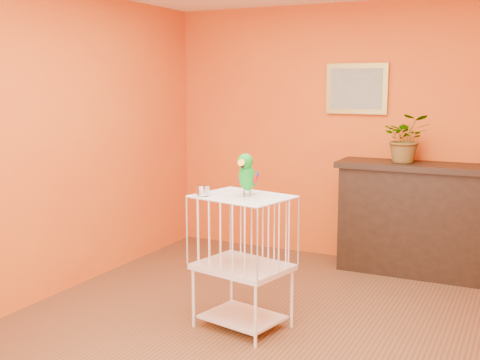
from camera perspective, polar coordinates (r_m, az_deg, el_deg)
The scene contains 8 objects.
ground at distance 4.44m, azimuth 2.48°, elevation -14.74°, with size 4.50×4.50×0.00m, color brown.
room_shell at distance 4.07m, azimuth 2.63°, elevation 6.12°, with size 4.50×4.50×4.50m.
console_cabinet at distance 5.95m, azimuth 16.07°, elevation -3.53°, with size 1.43×0.52×1.06m.
potted_plant at distance 5.87m, azimuth 15.47°, elevation 3.36°, with size 0.41×0.46×0.36m, color #26722D.
framed_picture at distance 6.16m, azimuth 11.00°, elevation 8.49°, with size 0.62×0.04×0.50m.
birdcage at distance 4.45m, azimuth 0.25°, elevation -7.60°, with size 0.74×0.62×0.99m.
feed_cup at distance 4.35m, azimuth -3.59°, elevation -0.96°, with size 0.10×0.10×0.07m, color silver.
parrot at distance 4.31m, azimuth 0.67°, elevation 0.56°, with size 0.16×0.28×0.32m.
Camera 1 is at (1.62, -3.73, 1.79)m, focal length 45.00 mm.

